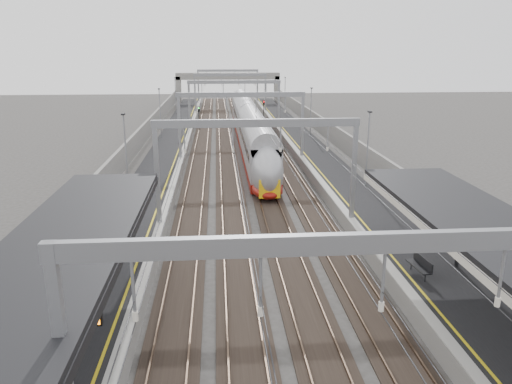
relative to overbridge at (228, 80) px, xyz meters
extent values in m
cube|color=black|center=(-8.00, -55.00, -4.81)|extent=(4.00, 120.00, 1.00)
cube|color=black|center=(8.00, -55.00, -4.81)|extent=(4.00, 120.00, 1.00)
cube|color=black|center=(-4.50, -55.00, -5.27)|extent=(2.40, 140.00, 0.08)
cube|color=brown|center=(-5.22, -55.00, -5.18)|extent=(0.07, 140.00, 0.14)
cube|color=brown|center=(-3.78, -55.00, -5.18)|extent=(0.07, 140.00, 0.14)
cube|color=black|center=(-1.50, -55.00, -5.27)|extent=(2.40, 140.00, 0.08)
cube|color=brown|center=(-2.22, -55.00, -5.18)|extent=(0.07, 140.00, 0.14)
cube|color=brown|center=(-0.78, -55.00, -5.18)|extent=(0.07, 140.00, 0.14)
cube|color=black|center=(1.50, -55.00, -5.27)|extent=(2.40, 140.00, 0.08)
cube|color=brown|center=(0.78, -55.00, -5.18)|extent=(0.07, 140.00, 0.14)
cube|color=brown|center=(2.22, -55.00, -5.18)|extent=(0.07, 140.00, 0.14)
cube|color=black|center=(4.50, -55.00, -5.27)|extent=(2.40, 140.00, 0.08)
cube|color=brown|center=(3.78, -55.00, -5.18)|extent=(0.07, 140.00, 0.14)
cube|color=brown|center=(5.22, -55.00, -5.18)|extent=(0.07, 140.00, 0.14)
cube|color=gray|center=(-6.30, -98.00, -1.01)|extent=(0.28, 0.28, 6.60)
cube|color=gray|center=(0.00, -98.00, 2.04)|extent=(13.00, 0.25, 0.50)
cube|color=gray|center=(-6.30, -78.00, -1.01)|extent=(0.28, 0.28, 6.60)
cube|color=gray|center=(6.30, -78.00, -1.01)|extent=(0.28, 0.28, 6.60)
cube|color=gray|center=(0.00, -78.00, 2.04)|extent=(13.00, 0.25, 0.50)
cube|color=gray|center=(-6.30, -58.00, -1.01)|extent=(0.28, 0.28, 6.60)
cube|color=gray|center=(6.30, -58.00, -1.01)|extent=(0.28, 0.28, 6.60)
cube|color=gray|center=(0.00, -58.00, 2.04)|extent=(13.00, 0.25, 0.50)
cube|color=gray|center=(-6.30, -38.00, -1.01)|extent=(0.28, 0.28, 6.60)
cube|color=gray|center=(6.30, -38.00, -1.01)|extent=(0.28, 0.28, 6.60)
cube|color=gray|center=(0.00, -38.00, 2.04)|extent=(13.00, 0.25, 0.50)
cube|color=gray|center=(-6.30, -18.00, -1.01)|extent=(0.28, 0.28, 6.60)
cube|color=gray|center=(6.30, -18.00, -1.01)|extent=(0.28, 0.28, 6.60)
cube|color=gray|center=(0.00, -18.00, 2.04)|extent=(13.00, 0.25, 0.50)
cube|color=gray|center=(-6.30, 0.00, -1.01)|extent=(0.28, 0.28, 6.60)
cube|color=gray|center=(6.30, 0.00, -1.01)|extent=(0.28, 0.28, 6.60)
cube|color=gray|center=(0.00, 0.00, 2.04)|extent=(13.00, 0.25, 0.50)
cylinder|color=#262628|center=(-4.50, -50.00, 0.19)|extent=(0.03, 140.00, 0.03)
cylinder|color=#262628|center=(-1.50, -50.00, 0.19)|extent=(0.03, 140.00, 0.03)
cylinder|color=#262628|center=(1.50, -50.00, 0.19)|extent=(0.03, 140.00, 0.03)
cylinder|color=#262628|center=(4.50, -50.00, 0.19)|extent=(0.03, 140.00, 0.03)
cube|color=black|center=(-8.00, -97.00, -0.19)|extent=(4.40, 30.00, 0.24)
cylinder|color=black|center=(-9.70, -86.00, -2.31)|extent=(0.20, 0.20, 4.00)
cube|color=black|center=(-6.60, -96.00, -0.76)|extent=(1.60, 0.15, 0.55)
cube|color=orange|center=(-6.60, -96.08, -0.76)|extent=(1.50, 0.02, 0.42)
cylinder|color=black|center=(9.70, -86.00, -2.31)|extent=(0.20, 0.20, 4.00)
cube|color=slate|center=(0.00, 0.00, 0.89)|extent=(22.00, 2.20, 1.40)
cube|color=slate|center=(-10.50, 0.00, -2.21)|extent=(1.00, 2.20, 6.20)
cube|color=slate|center=(10.50, 0.00, -2.21)|extent=(1.00, 2.20, 6.20)
cube|color=slate|center=(-11.20, -55.00, -3.71)|extent=(0.30, 120.00, 3.20)
cube|color=slate|center=(11.20, -55.00, -3.71)|extent=(0.30, 120.00, 3.20)
cube|color=maroon|center=(1.50, -58.05, -4.72)|extent=(2.65, 22.61, 0.79)
cube|color=#97979C|center=(1.50, -58.05, -2.85)|extent=(2.65, 22.61, 2.95)
cube|color=black|center=(1.50, -65.96, -5.03)|extent=(1.97, 2.36, 0.49)
cube|color=maroon|center=(1.50, -35.05, -4.72)|extent=(2.65, 22.61, 0.79)
cube|color=#97979C|center=(1.50, -35.05, -2.85)|extent=(2.65, 22.61, 2.95)
cube|color=black|center=(1.50, -42.96, -5.03)|extent=(1.97, 2.36, 0.49)
ellipsoid|color=#97979C|center=(1.50, -69.55, -3.14)|extent=(2.65, 5.11, 4.13)
cube|color=yellow|center=(1.50, -71.66, -4.03)|extent=(1.67, 0.12, 1.47)
cube|color=black|center=(1.50, -71.22, -2.55)|extent=(1.57, 0.57, 0.92)
cube|color=black|center=(7.28, -86.91, -3.85)|extent=(0.64, 1.87, 0.06)
cube|color=black|center=(7.51, -86.89, -3.62)|extent=(0.25, 1.83, 0.51)
cylinder|color=black|center=(7.36, -87.62, -4.10)|extent=(0.06, 0.06, 0.43)
cylinder|color=black|center=(7.21, -86.21, -4.10)|extent=(0.06, 0.06, 0.43)
cylinder|color=black|center=(-5.20, -33.16, -3.81)|extent=(0.12, 0.12, 3.00)
cube|color=black|center=(-5.20, -33.16, -2.21)|extent=(0.32, 0.22, 0.75)
sphere|color=#0CE526|center=(-5.20, -33.29, -2.06)|extent=(0.16, 0.16, 0.16)
cylinder|color=black|center=(3.20, -31.42, -3.81)|extent=(0.12, 0.12, 3.00)
cube|color=black|center=(3.20, -31.42, -2.21)|extent=(0.32, 0.22, 0.75)
sphere|color=red|center=(3.20, -31.55, -2.06)|extent=(0.16, 0.16, 0.16)
cylinder|color=black|center=(5.40, -24.47, -3.81)|extent=(0.12, 0.12, 3.00)
cube|color=black|center=(5.40, -24.47, -2.21)|extent=(0.32, 0.22, 0.75)
sphere|color=red|center=(5.40, -24.60, -2.06)|extent=(0.16, 0.16, 0.16)
camera|label=1|loc=(-2.45, -108.80, 6.47)|focal=35.00mm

